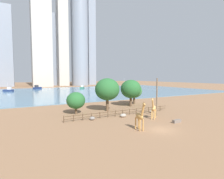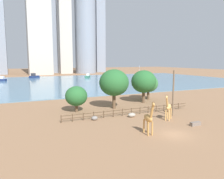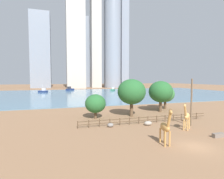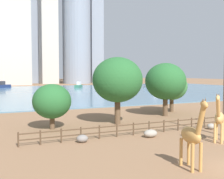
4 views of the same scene
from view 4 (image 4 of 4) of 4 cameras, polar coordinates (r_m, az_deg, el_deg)
ground_plane at (r=94.27m, az=-14.87°, el=-0.54°), size 400.00×400.00×0.00m
harbor_water at (r=91.31m, az=-14.56°, el=-0.60°), size 180.00×86.00×0.20m
giraffe_tall at (r=27.53m, az=20.94°, el=-5.47°), size 2.88×2.51×4.62m
giraffe_companion at (r=19.34m, az=15.98°, el=-8.98°), size 1.16×2.94×4.84m
boulder_near_fence at (r=33.74m, az=19.52°, el=-7.07°), size 0.96×0.85×0.64m
boulder_by_pole at (r=26.10m, az=-6.06°, el=-9.89°), size 1.07×0.93×0.70m
boulder_small at (r=28.19m, az=7.81°, el=-8.84°), size 1.42×1.02×0.76m
enclosure_fence at (r=29.52m, az=6.81°, el=-7.53°), size 26.12×0.14×1.30m
tree_left_large at (r=32.15m, az=-12.11°, el=-2.37°), size 4.33×4.33×5.11m
tree_center_broad at (r=34.39m, az=1.13°, el=1.95°), size 6.17×6.17×8.27m
tree_right_tall at (r=41.64m, az=10.82°, el=1.60°), size 5.95×5.95×7.77m
tree_left_small at (r=46.33m, az=12.06°, el=0.65°), size 4.95×4.95×6.42m
boat_ferry at (r=122.49m, az=-21.25°, el=0.77°), size 6.17×5.94×5.67m
boat_sailboat at (r=117.26m, az=-6.82°, el=0.81°), size 4.74×5.72×2.44m
boat_tug at (r=113.23m, az=8.13°, el=0.91°), size 3.24×8.26×7.34m
skyline_tower_needle at (r=170.61m, az=-12.88°, el=16.14°), size 9.36×10.71×88.22m
skyline_block_central at (r=180.63m, az=-16.62°, el=12.38°), size 15.56×15.00×69.75m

